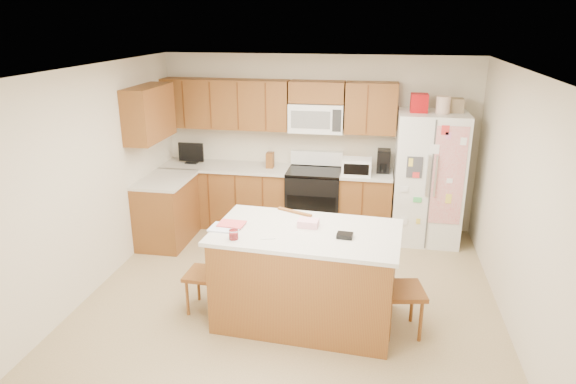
% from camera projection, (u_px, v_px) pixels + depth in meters
% --- Properties ---
extents(ground, '(4.50, 4.50, 0.00)m').
position_uv_depth(ground, '(292.00, 295.00, 5.80)').
color(ground, olive).
rests_on(ground, ground).
extents(room_shell, '(4.60, 4.60, 2.52)m').
position_uv_depth(room_shell, '(292.00, 173.00, 5.34)').
color(room_shell, beige).
rests_on(room_shell, ground).
extents(cabinetry, '(3.36, 1.56, 2.15)m').
position_uv_depth(cabinetry, '(245.00, 170.00, 7.34)').
color(cabinetry, brown).
rests_on(cabinetry, ground).
extents(stove, '(0.76, 0.65, 1.13)m').
position_uv_depth(stove, '(314.00, 199.00, 7.45)').
color(stove, black).
rests_on(stove, ground).
extents(refrigerator, '(0.90, 0.79, 2.04)m').
position_uv_depth(refrigerator, '(428.00, 177.00, 6.99)').
color(refrigerator, white).
rests_on(refrigerator, ground).
extents(island, '(1.90, 1.18, 1.09)m').
position_uv_depth(island, '(306.00, 276.00, 5.18)').
color(island, brown).
rests_on(island, ground).
extents(windsor_chair_left, '(0.38, 0.40, 0.89)m').
position_uv_depth(windsor_chair_left, '(206.00, 273.00, 5.40)').
color(windsor_chair_left, brown).
rests_on(windsor_chair_left, ground).
extents(windsor_chair_back, '(0.57, 0.56, 1.02)m').
position_uv_depth(windsor_chair_back, '(302.00, 252.00, 5.76)').
color(windsor_chair_back, brown).
rests_on(windsor_chair_back, ground).
extents(windsor_chair_right, '(0.48, 0.49, 0.98)m').
position_uv_depth(windsor_chair_right, '(400.00, 290.00, 4.99)').
color(windsor_chair_right, brown).
rests_on(windsor_chair_right, ground).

